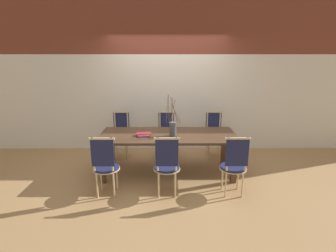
{
  "coord_description": "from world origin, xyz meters",
  "views": [
    {
      "loc": [
        -0.02,
        -4.41,
        2.05
      ],
      "look_at": [
        0.0,
        0.0,
        0.88
      ],
      "focal_mm": 28.0,
      "sensor_mm": 36.0,
      "label": 1
    }
  ],
  "objects": [
    {
      "name": "dining_table",
      "position": [
        0.0,
        0.0,
        0.64
      ],
      "size": [
        2.39,
        1.0,
        0.73
      ],
      "color": "#4C3321",
      "rests_on": "ground_plane"
    },
    {
      "name": "ground_plane",
      "position": [
        0.0,
        0.0,
        0.0
      ],
      "size": [
        16.0,
        16.0,
        0.0
      ],
      "primitive_type": "plane",
      "color": "#A87F51"
    },
    {
      "name": "chair_far_center",
      "position": [
        0.96,
        0.81,
        0.5
      ],
      "size": [
        0.41,
        0.41,
        0.95
      ],
      "rotation": [
        0.0,
        0.0,
        3.14
      ],
      "color": "#1E234C",
      "rests_on": "ground_plane"
    },
    {
      "name": "book_stack",
      "position": [
        -0.42,
        -0.1,
        0.75
      ],
      "size": [
        0.26,
        0.2,
        0.05
      ],
      "color": "#842D8C",
      "rests_on": "dining_table"
    },
    {
      "name": "chair_near_left",
      "position": [
        -0.02,
        -0.81,
        0.5
      ],
      "size": [
        0.41,
        0.41,
        0.95
      ],
      "color": "#1E234C",
      "rests_on": "ground_plane"
    },
    {
      "name": "chair_far_left",
      "position": [
        -0.03,
        0.81,
        0.5
      ],
      "size": [
        0.41,
        0.41,
        0.95
      ],
      "rotation": [
        0.0,
        0.0,
        3.14
      ],
      "color": "#1E234C",
      "rests_on": "ground_plane"
    },
    {
      "name": "chair_far_leftend",
      "position": [
        -0.97,
        0.81,
        0.5
      ],
      "size": [
        0.41,
        0.41,
        0.95
      ],
      "rotation": [
        0.0,
        0.0,
        3.14
      ],
      "color": "#1E234C",
      "rests_on": "ground_plane"
    },
    {
      "name": "chair_near_leftend",
      "position": [
        -0.93,
        -0.81,
        0.5
      ],
      "size": [
        0.41,
        0.41,
        0.95
      ],
      "color": "#1E234C",
      "rests_on": "ground_plane"
    },
    {
      "name": "wall_rear",
      "position": [
        0.0,
        1.33,
        1.6
      ],
      "size": [
        12.0,
        0.06,
        3.2
      ],
      "color": "silver",
      "rests_on": "ground_plane"
    },
    {
      "name": "vase_centerpiece",
      "position": [
        0.08,
        -0.1,
        0.86
      ],
      "size": [
        0.25,
        0.25,
        0.7
      ],
      "color": "#4C5156",
      "rests_on": "dining_table"
    },
    {
      "name": "chair_near_center",
      "position": [
        0.98,
        -0.81,
        0.5
      ],
      "size": [
        0.41,
        0.41,
        0.95
      ],
      "color": "#1E234C",
      "rests_on": "ground_plane"
    }
  ]
}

